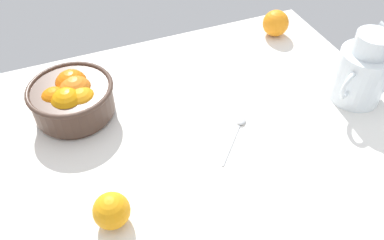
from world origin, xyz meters
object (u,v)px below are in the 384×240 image
Objects in this scene: fruit_bowl at (72,98)px; juice_pitcher at (361,75)px; loose_orange_0 at (112,211)px; loose_orange_3 at (276,23)px; spoon at (237,132)px.

juice_pitcher is (71.48, -21.01, 1.74)cm from fruit_bowl.
loose_orange_0 is (-70.06, -13.24, -3.66)cm from juice_pitcher.
fruit_bowl is 2.56× the size of loose_orange_3.
fruit_bowl is at bearing 92.37° from loose_orange_0.
juice_pitcher reaches higher than loose_orange_3.
fruit_bowl reaches higher than spoon.
loose_orange_0 is at bearing -159.62° from spoon.
spoon is (-31.44, -35.48, -3.77)cm from loose_orange_3.
juice_pitcher reaches higher than spoon.
juice_pitcher is at bearing 10.70° from loose_orange_0.
fruit_bowl is 2.85× the size of loose_orange_0.
fruit_bowl is 68.60cm from loose_orange_3.
loose_orange_3 is at bearing 97.07° from juice_pitcher.
juice_pitcher is 36.45cm from spoon.
fruit_bowl reaches higher than loose_orange_0.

